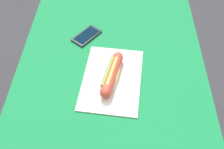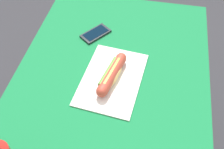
% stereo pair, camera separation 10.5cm
% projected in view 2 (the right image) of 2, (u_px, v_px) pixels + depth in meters
% --- Properties ---
extents(dining_table, '(1.23, 0.79, 0.78)m').
position_uv_depth(dining_table, '(109.00, 109.00, 1.15)').
color(dining_table, brown).
rests_on(dining_table, ground).
extents(paper_wrapper, '(0.36, 0.26, 0.01)m').
position_uv_depth(paper_wrapper, '(112.00, 79.00, 1.07)').
color(paper_wrapper, silver).
rests_on(paper_wrapper, dining_table).
extents(hot_dog, '(0.23, 0.09, 0.05)m').
position_uv_depth(hot_dog, '(112.00, 74.00, 1.05)').
color(hot_dog, '#DBB26B').
rests_on(hot_dog, paper_wrapper).
extents(cell_phone, '(0.15, 0.14, 0.01)m').
position_uv_depth(cell_phone, '(96.00, 34.00, 1.24)').
color(cell_phone, black).
rests_on(cell_phone, dining_table).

